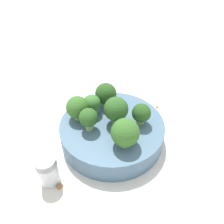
% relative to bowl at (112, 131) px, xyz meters
% --- Properties ---
extents(ground_plane, '(3.00, 3.00, 0.00)m').
position_rel_bowl_xyz_m(ground_plane, '(0.00, 0.00, -0.02)').
color(ground_plane, silver).
extents(bowl, '(0.20, 0.20, 0.04)m').
position_rel_bowl_xyz_m(bowl, '(0.00, 0.00, 0.00)').
color(bowl, slate).
rests_on(bowl, ground_plane).
extents(broccoli_floret_0, '(0.04, 0.04, 0.04)m').
position_rel_bowl_xyz_m(broccoli_floret_0, '(0.05, -0.01, 0.05)').
color(broccoli_floret_0, '#7A9E5B').
rests_on(broccoli_floret_0, bowl).
extents(broccoli_floret_1, '(0.04, 0.04, 0.04)m').
position_rel_bowl_xyz_m(broccoli_floret_1, '(-0.03, 0.04, 0.05)').
color(broccoli_floret_1, '#84AD66').
rests_on(broccoli_floret_1, bowl).
extents(broccoli_floret_2, '(0.04, 0.04, 0.05)m').
position_rel_bowl_xyz_m(broccoli_floret_2, '(-0.04, -0.01, 0.05)').
color(broccoli_floret_2, '#84AD66').
rests_on(broccoli_floret_2, bowl).
extents(broccoli_floret_3, '(0.05, 0.05, 0.06)m').
position_rel_bowl_xyz_m(broccoli_floret_3, '(0.01, 0.00, 0.06)').
color(broccoli_floret_3, '#7A9E5B').
rests_on(broccoli_floret_3, bowl).
extents(broccoli_floret_4, '(0.05, 0.05, 0.05)m').
position_rel_bowl_xyz_m(broccoli_floret_4, '(0.01, -0.06, 0.05)').
color(broccoli_floret_4, '#84AD66').
rests_on(broccoli_floret_4, bowl).
extents(broccoli_floret_5, '(0.04, 0.04, 0.05)m').
position_rel_bowl_xyz_m(broccoli_floret_5, '(-0.06, 0.03, 0.05)').
color(broccoli_floret_5, '#8EB770').
rests_on(broccoli_floret_5, bowl).
extents(broccoli_floret_6, '(0.04, 0.04, 0.05)m').
position_rel_bowl_xyz_m(broccoli_floret_6, '(0.00, 0.06, 0.05)').
color(broccoli_floret_6, '#8EB770').
rests_on(broccoli_floret_6, bowl).
extents(pepper_shaker, '(0.03, 0.03, 0.06)m').
position_rel_bowl_xyz_m(pepper_shaker, '(-0.12, -0.07, 0.01)').
color(pepper_shaker, silver).
rests_on(pepper_shaker, ground_plane).
extents(almond_crumb_0, '(0.01, 0.00, 0.01)m').
position_rel_bowl_xyz_m(almond_crumb_0, '(0.09, 0.10, -0.02)').
color(almond_crumb_0, '#AD7F4C').
rests_on(almond_crumb_0, ground_plane).
extents(almond_crumb_1, '(0.01, 0.01, 0.01)m').
position_rel_bowl_xyz_m(almond_crumb_1, '(-0.02, 0.15, -0.02)').
color(almond_crumb_1, olive).
rests_on(almond_crumb_1, ground_plane).
extents(almond_crumb_2, '(0.01, 0.01, 0.01)m').
position_rel_bowl_xyz_m(almond_crumb_2, '(0.13, 0.08, -0.02)').
color(almond_crumb_2, tan).
rests_on(almond_crumb_2, ground_plane).
extents(almond_crumb_3, '(0.01, 0.01, 0.01)m').
position_rel_bowl_xyz_m(almond_crumb_3, '(-0.11, -0.09, -0.02)').
color(almond_crumb_3, olive).
rests_on(almond_crumb_3, ground_plane).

